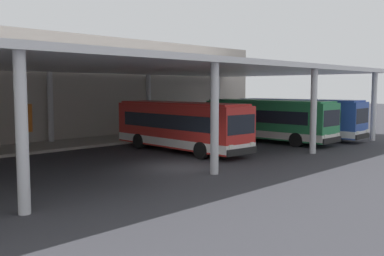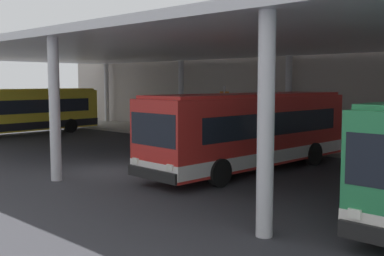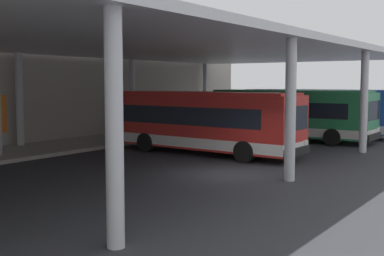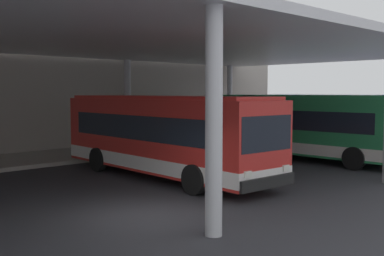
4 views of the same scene
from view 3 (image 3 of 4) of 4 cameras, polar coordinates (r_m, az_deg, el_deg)
name	(u,v)px [view 3 (image 3 of 4)]	position (r m, az deg, el deg)	size (l,w,h in m)	color
ground_plane	(231,174)	(20.18, 4.48, -5.21)	(200.00, 200.00, 0.00)	#333338
platform_kerb	(41,149)	(27.94, -16.77, -2.33)	(42.00, 4.50, 0.18)	#A39E93
station_building_facade	(2,73)	(30.34, -20.80, 5.83)	(48.00, 1.60, 8.31)	#ADA399
canopy_shelter	(127,46)	(23.18, -7.37, 9.24)	(40.00, 17.00, 5.55)	silver
bus_second_bay	(203,122)	(25.52, 1.24, 0.74)	(3.05, 10.63, 3.17)	red
bus_middle_bay	(289,114)	(32.16, 11.03, 1.56)	(2.73, 10.53, 3.17)	#28844C
bus_far_bay	(317,112)	(35.33, 14.08, 1.82)	(3.03, 10.63, 3.17)	#284CA8
bench_waiting	(166,125)	(35.67, -2.98, 0.40)	(1.80, 0.45, 0.92)	brown
trash_bin	(132,128)	(32.83, -6.84, -0.02)	(0.52, 0.52, 0.98)	maroon
banner_sign	(0,118)	(25.37, -21.01, 1.10)	(0.70, 0.12, 3.20)	#B2B2B7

